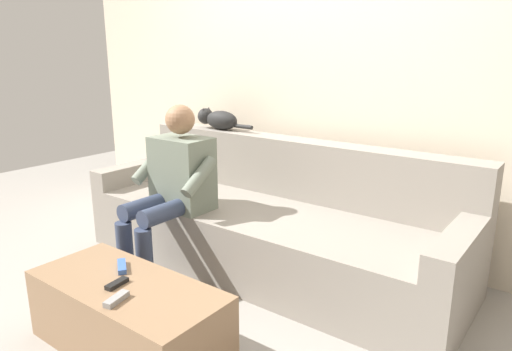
# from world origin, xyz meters

# --- Properties ---
(ground_plane) EXTENTS (8.00, 8.00, 0.00)m
(ground_plane) POSITION_xyz_m (0.00, 0.60, 0.00)
(ground_plane) COLOR gray
(back_wall) EXTENTS (4.78, 0.06, 2.66)m
(back_wall) POSITION_xyz_m (0.00, -0.72, 1.33)
(back_wall) COLOR beige
(back_wall) RESTS_ON ground
(couch) EXTENTS (2.55, 0.89, 0.82)m
(couch) POSITION_xyz_m (0.00, -0.16, 0.29)
(couch) COLOR gray
(couch) RESTS_ON ground
(coffee_table) EXTENTS (1.00, 0.45, 0.35)m
(coffee_table) POSITION_xyz_m (0.00, 1.03, 0.18)
(coffee_table) COLOR #8C6B4C
(coffee_table) RESTS_ON ground
(person_solo_seated) EXTENTS (0.53, 0.59, 1.09)m
(person_solo_seated) POSITION_xyz_m (0.44, 0.30, 0.60)
(person_solo_seated) COLOR slate
(person_solo_seated) RESTS_ON ground
(cat_on_backrest) EXTENTS (0.52, 0.14, 0.16)m
(cat_on_backrest) POSITION_xyz_m (0.72, -0.45, 0.90)
(cat_on_backrest) COLOR black
(cat_on_backrest) RESTS_ON couch
(remote_black) EXTENTS (0.05, 0.12, 0.02)m
(remote_black) POSITION_xyz_m (0.01, 1.07, 0.36)
(remote_black) COLOR black
(remote_black) RESTS_ON coffee_table
(remote_gray) EXTENTS (0.07, 0.13, 0.03)m
(remote_gray) POSITION_xyz_m (-0.10, 1.16, 0.36)
(remote_gray) COLOR gray
(remote_gray) RESTS_ON coffee_table
(remote_blue) EXTENTS (0.14, 0.12, 0.02)m
(remote_blue) POSITION_xyz_m (0.14, 0.94, 0.36)
(remote_blue) COLOR #3860B7
(remote_blue) RESTS_ON coffee_table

